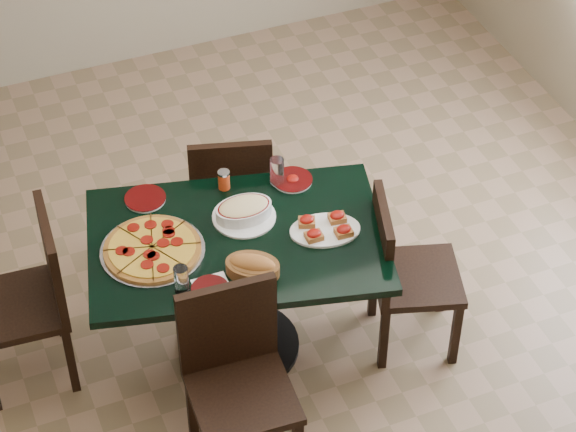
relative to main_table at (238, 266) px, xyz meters
name	(u,v)px	position (x,y,z in m)	size (l,w,h in m)	color
floor	(260,358)	(0.06, -0.10, -0.57)	(5.50, 5.50, 0.00)	#84654C
main_table	(238,266)	(0.00, 0.00, 0.00)	(1.51, 1.15, 0.75)	black
chair_far	(231,192)	(0.18, 0.59, -0.08)	(0.51, 0.51, 0.88)	black
chair_near	(236,370)	(-0.21, -0.55, -0.05)	(0.46, 0.46, 0.93)	black
chair_right	(401,269)	(0.74, -0.23, -0.08)	(0.51, 0.51, 0.88)	black
chair_left	(33,291)	(-0.91, 0.24, -0.05)	(0.46, 0.46, 0.93)	black
pepperoni_pizza	(152,249)	(-0.38, 0.05, 0.20)	(0.47, 0.47, 0.04)	#AAA9B0
lasagna_casserole	(244,210)	(0.08, 0.11, 0.23)	(0.30, 0.30, 0.09)	silver
bread_basket	(253,266)	(-0.01, -0.24, 0.22)	(0.29, 0.27, 0.10)	brown
bruschetta_platter	(325,228)	(0.39, -0.11, 0.21)	(0.37, 0.29, 0.05)	silver
side_plate_near	(210,289)	(-0.22, -0.27, 0.19)	(0.17, 0.17, 0.02)	silver
side_plate_far_r	(292,180)	(0.38, 0.27, 0.19)	(0.19, 0.19, 0.03)	silver
side_plate_far_l	(145,199)	(-0.31, 0.40, 0.19)	(0.20, 0.20, 0.02)	silver
napkin_setting	(213,287)	(-0.20, -0.26, 0.18)	(0.15, 0.15, 0.01)	white
water_glass_a	(277,172)	(0.31, 0.28, 0.25)	(0.07, 0.07, 0.15)	white
water_glass_b	(181,280)	(-0.33, -0.23, 0.25)	(0.06, 0.06, 0.14)	white
pepper_shaker	(224,180)	(0.06, 0.35, 0.23)	(0.06, 0.06, 0.10)	#C33F14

